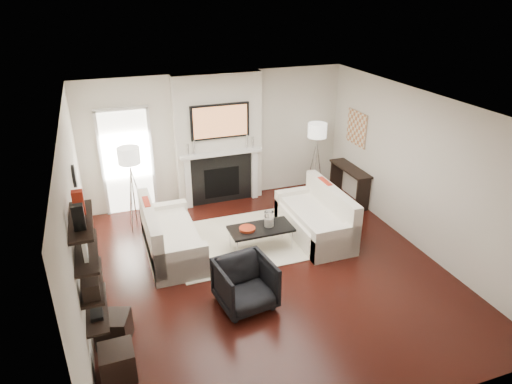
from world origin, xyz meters
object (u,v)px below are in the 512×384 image
object	(u,v)px
armchair	(245,282)
lamp_left_shade	(129,156)
loveseat_right_base	(314,226)
ottoman_near	(114,329)
coffee_table	(261,229)
loveseat_left_base	(173,244)
lamp_right_shade	(317,130)

from	to	relation	value
armchair	lamp_left_shade	world-z (taller)	lamp_left_shade
loveseat_right_base	lamp_left_shade	size ratio (longest dim) A/B	4.50
loveseat_right_base	ottoman_near	world-z (taller)	loveseat_right_base
coffee_table	ottoman_near	distance (m)	3.00
coffee_table	armchair	size ratio (longest dim) A/B	1.40
coffee_table	ottoman_near	size ratio (longest dim) A/B	2.75
armchair	lamp_left_shade	bearing A→B (deg)	105.00
loveseat_right_base	lamp_left_shade	bearing A→B (deg)	154.23
loveseat_left_base	lamp_left_shade	distance (m)	1.81
coffee_table	lamp_right_shade	world-z (taller)	lamp_right_shade
loveseat_left_base	coffee_table	bearing A→B (deg)	-12.64
loveseat_right_base	coffee_table	bearing A→B (deg)	-174.78
loveseat_left_base	loveseat_right_base	bearing A→B (deg)	-5.24
lamp_right_shade	armchair	bearing A→B (deg)	-130.03
coffee_table	loveseat_left_base	bearing A→B (deg)	167.36
loveseat_right_base	lamp_right_shade	xyz separation A→B (m)	(0.85, 1.72, 1.24)
loveseat_left_base	lamp_right_shade	world-z (taller)	lamp_right_shade
lamp_left_shade	ottoman_near	world-z (taller)	lamp_left_shade
armchair	lamp_left_shade	size ratio (longest dim) A/B	1.96
loveseat_left_base	coffee_table	xyz separation A→B (m)	(1.49, -0.33, 0.19)
loveseat_right_base	armchair	size ratio (longest dim) A/B	2.29
lamp_left_shade	loveseat_left_base	bearing A→B (deg)	-68.94
loveseat_left_base	lamp_left_shade	size ratio (longest dim) A/B	4.50
loveseat_left_base	ottoman_near	size ratio (longest dim) A/B	4.50
lamp_left_shade	armchair	bearing A→B (deg)	-67.43
ottoman_near	coffee_table	bearing A→B (deg)	30.20
loveseat_left_base	coffee_table	distance (m)	1.54
loveseat_right_base	lamp_right_shade	world-z (taller)	lamp_right_shade
coffee_table	lamp_left_shade	xyz separation A→B (m)	(-1.97, 1.57, 1.05)
loveseat_left_base	loveseat_right_base	distance (m)	2.58
loveseat_right_base	lamp_right_shade	size ratio (longest dim) A/B	4.50
coffee_table	lamp_right_shade	distance (m)	2.85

